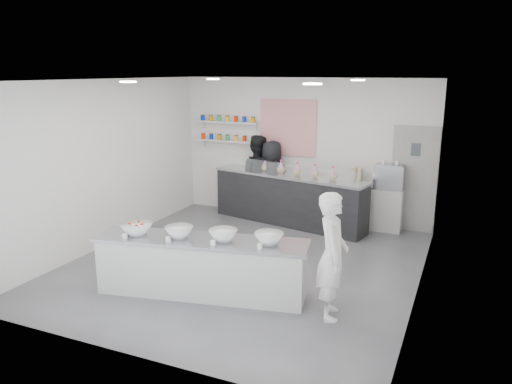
% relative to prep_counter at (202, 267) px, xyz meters
% --- Properties ---
extents(floor, '(6.00, 6.00, 0.00)m').
position_rel_prep_counter_xyz_m(floor, '(0.09, 1.28, -0.42)').
color(floor, '#515156').
rests_on(floor, ground).
extents(ceiling, '(6.00, 6.00, 0.00)m').
position_rel_prep_counter_xyz_m(ceiling, '(0.09, 1.28, 2.58)').
color(ceiling, white).
rests_on(ceiling, floor).
extents(back_wall, '(5.50, 0.00, 5.50)m').
position_rel_prep_counter_xyz_m(back_wall, '(0.09, 4.28, 1.08)').
color(back_wall, white).
rests_on(back_wall, floor).
extents(left_wall, '(0.00, 6.00, 6.00)m').
position_rel_prep_counter_xyz_m(left_wall, '(-2.66, 1.28, 1.08)').
color(left_wall, white).
rests_on(left_wall, floor).
extents(right_wall, '(0.00, 6.00, 6.00)m').
position_rel_prep_counter_xyz_m(right_wall, '(2.84, 1.28, 1.08)').
color(right_wall, white).
rests_on(right_wall, floor).
extents(back_door, '(0.88, 0.04, 2.10)m').
position_rel_prep_counter_xyz_m(back_door, '(2.39, 4.25, 0.63)').
color(back_door, gray).
rests_on(back_door, floor).
extents(pattern_panel, '(1.25, 0.03, 1.20)m').
position_rel_prep_counter_xyz_m(pattern_panel, '(-0.26, 4.25, 1.53)').
color(pattern_panel, '#E94656').
rests_on(pattern_panel, back_wall).
extents(jar_shelf_lower, '(1.45, 0.22, 0.04)m').
position_rel_prep_counter_xyz_m(jar_shelf_lower, '(-1.66, 4.18, 1.18)').
color(jar_shelf_lower, silver).
rests_on(jar_shelf_lower, back_wall).
extents(jar_shelf_upper, '(1.45, 0.22, 0.04)m').
position_rel_prep_counter_xyz_m(jar_shelf_upper, '(-1.66, 4.18, 1.60)').
color(jar_shelf_upper, silver).
rests_on(jar_shelf_upper, back_wall).
extents(preserve_jars, '(1.45, 0.10, 0.56)m').
position_rel_prep_counter_xyz_m(preserve_jars, '(-1.66, 4.16, 1.46)').
color(preserve_jars, red).
rests_on(preserve_jars, jar_shelf_lower).
extents(downlight_0, '(0.24, 0.24, 0.02)m').
position_rel_prep_counter_xyz_m(downlight_0, '(-1.31, 0.28, 2.56)').
color(downlight_0, white).
rests_on(downlight_0, ceiling).
extents(downlight_1, '(0.24, 0.24, 0.02)m').
position_rel_prep_counter_xyz_m(downlight_1, '(1.49, 0.28, 2.56)').
color(downlight_1, white).
rests_on(downlight_1, ceiling).
extents(downlight_2, '(0.24, 0.24, 0.02)m').
position_rel_prep_counter_xyz_m(downlight_2, '(-1.31, 2.88, 2.56)').
color(downlight_2, white).
rests_on(downlight_2, ceiling).
extents(downlight_3, '(0.24, 0.24, 0.02)m').
position_rel_prep_counter_xyz_m(downlight_3, '(1.49, 2.88, 2.56)').
color(downlight_3, white).
rests_on(downlight_3, ceiling).
extents(prep_counter, '(3.12, 1.28, 0.83)m').
position_rel_prep_counter_xyz_m(prep_counter, '(0.00, 0.00, 0.00)').
color(prep_counter, silver).
rests_on(prep_counter, floor).
extents(back_bar, '(3.47, 1.33, 1.06)m').
position_rel_prep_counter_xyz_m(back_bar, '(-0.02, 3.69, 0.11)').
color(back_bar, black).
rests_on(back_bar, floor).
extents(sneeze_guard, '(3.30, 0.72, 0.29)m').
position_rel_prep_counter_xyz_m(sneeze_guard, '(-0.08, 3.40, 0.79)').
color(sneeze_guard, white).
rests_on(sneeze_guard, back_bar).
extents(espresso_ledge, '(1.20, 0.38, 0.89)m').
position_rel_prep_counter_xyz_m(espresso_ledge, '(1.64, 4.06, 0.03)').
color(espresso_ledge, silver).
rests_on(espresso_ledge, floor).
extents(espresso_machine, '(0.57, 0.40, 0.44)m').
position_rel_prep_counter_xyz_m(espresso_machine, '(1.95, 4.06, 0.70)').
color(espresso_machine, '#93969E').
rests_on(espresso_machine, espresso_ledge).
extents(cup_stacks, '(0.24, 0.24, 0.34)m').
position_rel_prep_counter_xyz_m(cup_stacks, '(1.31, 4.06, 0.65)').
color(cup_stacks, '#C8B195').
rests_on(cup_stacks, espresso_ledge).
extents(prep_bowls, '(2.41, 0.95, 0.16)m').
position_rel_prep_counter_xyz_m(prep_bowls, '(0.00, 0.00, 0.50)').
color(prep_bowls, white).
rests_on(prep_bowls, prep_counter).
extents(label_cards, '(2.01, 0.04, 0.07)m').
position_rel_prep_counter_xyz_m(label_cards, '(-0.10, -0.51, 0.45)').
color(label_cards, white).
rests_on(label_cards, prep_counter).
extents(cookie_bags, '(2.15, 0.61, 0.28)m').
position_rel_prep_counter_xyz_m(cookie_bags, '(-0.02, 3.69, 0.78)').
color(cookie_bags, '#C56296').
rests_on(cookie_bags, back_bar).
extents(woman_prep, '(0.55, 0.70, 1.68)m').
position_rel_prep_counter_xyz_m(woman_prep, '(1.87, 0.09, 0.42)').
color(woman_prep, white).
rests_on(woman_prep, floor).
extents(staff_left, '(1.01, 0.87, 1.80)m').
position_rel_prep_counter_xyz_m(staff_left, '(-0.86, 3.94, 0.48)').
color(staff_left, black).
rests_on(staff_left, floor).
extents(staff_right, '(0.84, 0.55, 1.70)m').
position_rel_prep_counter_xyz_m(staff_right, '(-0.50, 3.94, 0.44)').
color(staff_right, black).
rests_on(staff_right, floor).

